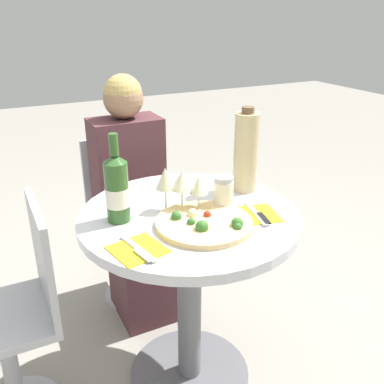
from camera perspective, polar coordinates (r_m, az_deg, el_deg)
ground_plane at (r=2.00m, az=-0.33°, el=-23.15°), size 12.00×12.00×0.00m
dining_table at (r=1.64m, az=-0.38°, el=-9.56°), size 0.79×0.79×0.77m
chair_behind_diner at (r=2.27m, az=-8.57°, el=-3.79°), size 0.37×0.37×0.85m
seated_diner at (r=2.10m, az=-7.60°, el=-2.59°), size 0.33×0.41×1.18m
chair_empty_side at (r=1.71m, az=-22.15°, el=-15.49°), size 0.37×0.37×0.85m
pizza_large at (r=1.43m, az=1.55°, el=-4.18°), size 0.33×0.33×0.05m
wine_bottle at (r=1.45m, az=-9.97°, el=0.43°), size 0.08×0.08×0.31m
tall_carafe at (r=1.68m, az=7.19°, el=5.31°), size 0.09×0.09×0.34m
sugar_shaker at (r=1.55m, az=4.20°, el=-0.06°), size 0.07×0.07×0.12m
wine_glass_back_left at (r=1.51m, az=-3.59°, el=1.70°), size 0.07×0.07×0.16m
wine_glass_front_right at (r=1.50m, az=0.90°, el=0.79°), size 0.07×0.07×0.14m
wine_glass_center at (r=1.50m, az=-1.35°, el=1.45°), size 0.08×0.08×0.15m
place_setting_left at (r=1.31m, az=-7.19°, el=-7.63°), size 0.18×0.19×0.01m
place_setting_right at (r=1.53m, az=8.57°, el=-2.98°), size 0.18×0.19×0.01m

